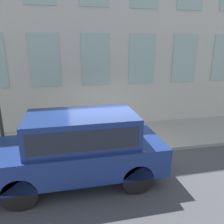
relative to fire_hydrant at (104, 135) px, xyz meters
name	(u,v)px	position (x,y,z in m)	size (l,w,h in m)	color
ground_plane	(109,158)	(-0.65, -0.06, -0.55)	(80.00, 80.00, 0.00)	#47474C
sidewalk	(102,139)	(0.77, -0.06, -0.49)	(2.83, 60.00, 0.13)	#9E9B93
building_facade	(94,10)	(2.34, -0.06, 4.46)	(0.33, 40.00, 10.03)	beige
fire_hydrant	(104,135)	(0.00, 0.00, 0.00)	(0.36, 0.47, 0.83)	gray
person	(120,118)	(0.54, -0.72, 0.42)	(0.34, 0.22, 1.41)	navy
parked_truck_navy_near	(80,144)	(-1.78, 0.95, 0.57)	(1.81, 4.54, 1.97)	black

